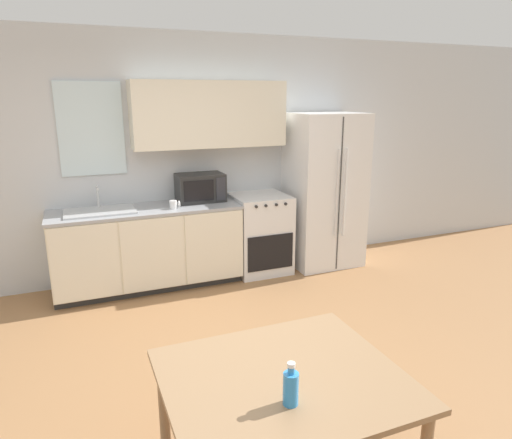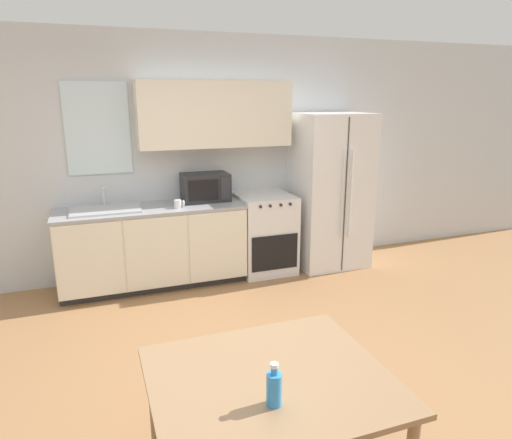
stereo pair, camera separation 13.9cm
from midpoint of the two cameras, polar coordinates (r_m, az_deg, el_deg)
The scene contains 10 objects.
ground_plane at distance 3.55m, azimuth -3.69°, elevation -19.62°, with size 12.00×12.00×0.00m, color #9E7047.
wall_back at distance 5.21m, azimuth -11.41°, elevation 8.35°, with size 12.00×0.38×2.70m.
kitchen_counter at distance 5.07m, azimuth -14.05°, elevation -3.42°, with size 1.98×0.63×0.88m.
oven_range at distance 5.38m, azimuth -0.25°, elevation -1.74°, with size 0.63×0.64×0.92m.
refrigerator at distance 5.59m, azimuth 7.81°, elevation 3.62°, with size 0.84×0.74×1.84m.
kitchen_sink at distance 4.92m, azimuth -19.70°, elevation 1.05°, with size 0.70×0.44×0.24m.
microwave at distance 5.14m, azimuth -7.74°, elevation 3.98°, with size 0.52×0.34×0.31m.
coffee_mug at distance 4.86m, azimuth -11.02°, elevation 1.85°, with size 0.11×0.08×0.09m.
dining_table at distance 2.37m, azimuth 1.63°, elevation -20.81°, with size 1.14×0.98×0.72m.
drink_bottle at distance 2.11m, azimuth 2.37°, elevation -20.24°, with size 0.07×0.07×0.20m.
Camera 1 is at (-0.96, -2.75, 2.03)m, focal length 32.00 mm.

